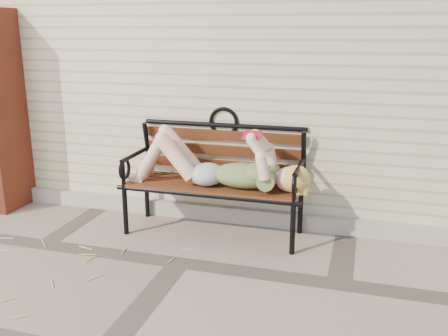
% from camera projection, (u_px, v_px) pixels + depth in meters
% --- Properties ---
extents(ground, '(80.00, 80.00, 0.00)m').
position_uv_depth(ground, '(179.00, 263.00, 3.98)').
color(ground, gray).
rests_on(ground, ground).
extents(house_wall, '(8.00, 4.00, 3.00)m').
position_uv_depth(house_wall, '(262.00, 53.00, 6.35)').
color(house_wall, beige).
rests_on(house_wall, ground).
extents(foundation_strip, '(8.00, 0.10, 0.15)m').
position_uv_depth(foundation_strip, '(215.00, 213.00, 4.86)').
color(foundation_strip, '#AAA49A').
rests_on(foundation_strip, ground).
extents(garden_bench, '(1.72, 0.68, 1.11)m').
position_uv_depth(garden_bench, '(216.00, 165.00, 4.49)').
color(garden_bench, black).
rests_on(garden_bench, ground).
extents(reading_woman, '(1.62, 0.37, 0.51)m').
position_uv_depth(reading_woman, '(213.00, 164.00, 4.35)').
color(reading_woman, '#0B3E4D').
rests_on(reading_woman, ground).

